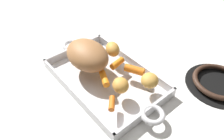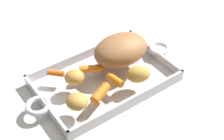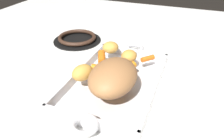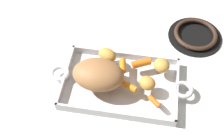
% 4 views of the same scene
% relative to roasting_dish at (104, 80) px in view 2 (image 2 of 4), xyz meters
% --- Properties ---
extents(ground_plane, '(1.74, 1.74, 0.00)m').
position_rel_roasting_dish_xyz_m(ground_plane, '(0.00, 0.00, -0.01)').
color(ground_plane, white).
extents(roasting_dish, '(0.44, 0.23, 0.03)m').
position_rel_roasting_dish_xyz_m(roasting_dish, '(0.00, 0.00, 0.00)').
color(roasting_dish, silver).
rests_on(roasting_dish, ground_plane).
extents(pork_roast, '(0.16, 0.11, 0.07)m').
position_rel_roasting_dish_xyz_m(pork_roast, '(0.06, 0.02, 0.06)').
color(pork_roast, '#A76F42').
rests_on(pork_roast, roasting_dish).
extents(baby_carrot_long, '(0.03, 0.05, 0.02)m').
position_rel_roasting_dish_xyz_m(baby_carrot_long, '(-0.00, -0.05, 0.03)').
color(baby_carrot_long, orange).
rests_on(baby_carrot_long, roasting_dish).
extents(baby_carrot_center_left, '(0.06, 0.05, 0.02)m').
position_rel_roasting_dish_xyz_m(baby_carrot_center_left, '(-0.06, -0.07, 0.04)').
color(baby_carrot_center_left, orange).
rests_on(baby_carrot_center_left, roasting_dish).
extents(baby_carrot_southeast, '(0.04, 0.04, 0.02)m').
position_rel_roasting_dish_xyz_m(baby_carrot_southeast, '(-0.11, 0.06, 0.03)').
color(baby_carrot_southeast, orange).
rests_on(baby_carrot_southeast, roasting_dish).
extents(baby_carrot_short, '(0.06, 0.04, 0.02)m').
position_rel_roasting_dish_xyz_m(baby_carrot_short, '(-0.03, 0.02, 0.03)').
color(baby_carrot_short, orange).
rests_on(baby_carrot_short, roasting_dish).
extents(potato_halved, '(0.06, 0.06, 0.04)m').
position_rel_roasting_dish_xyz_m(potato_halved, '(-0.08, 0.01, 0.04)').
color(potato_halved, gold).
rests_on(potato_halved, roasting_dish).
extents(potato_near_roast, '(0.07, 0.06, 0.04)m').
position_rel_roasting_dish_xyz_m(potato_near_roast, '(0.05, -0.07, 0.05)').
color(potato_near_roast, gold).
rests_on(potato_near_roast, roasting_dish).
extents(potato_whole, '(0.07, 0.07, 0.04)m').
position_rel_roasting_dish_xyz_m(potato_whole, '(-0.12, -0.06, 0.04)').
color(potato_whole, gold).
rests_on(potato_whole, roasting_dish).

